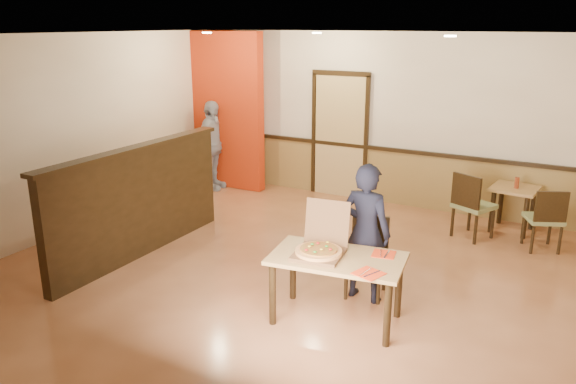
% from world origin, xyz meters
% --- Properties ---
extents(floor, '(7.00, 7.00, 0.00)m').
position_xyz_m(floor, '(0.00, 0.00, 0.00)').
color(floor, '#C97D4E').
rests_on(floor, ground).
extents(ceiling, '(7.00, 7.00, 0.00)m').
position_xyz_m(ceiling, '(0.00, 0.00, 2.80)').
color(ceiling, black).
rests_on(ceiling, wall_back).
extents(wall_back, '(7.00, 0.00, 7.00)m').
position_xyz_m(wall_back, '(0.00, 3.50, 1.40)').
color(wall_back, '#FFEAC7').
rests_on(wall_back, floor).
extents(wall_left, '(0.00, 7.00, 7.00)m').
position_xyz_m(wall_left, '(-3.50, 0.00, 1.40)').
color(wall_left, '#FFEAC7').
rests_on(wall_left, floor).
extents(wainscot_back, '(7.00, 0.04, 0.90)m').
position_xyz_m(wainscot_back, '(0.00, 3.47, 0.45)').
color(wainscot_back, olive).
rests_on(wainscot_back, floor).
extents(chair_rail_back, '(7.00, 0.06, 0.06)m').
position_xyz_m(chair_rail_back, '(0.00, 3.45, 0.92)').
color(chair_rail_back, black).
rests_on(chair_rail_back, wall_back).
extents(back_door, '(0.90, 0.06, 2.10)m').
position_xyz_m(back_door, '(-0.80, 3.46, 1.05)').
color(back_door, tan).
rests_on(back_door, wall_back).
extents(booth_partition, '(0.20, 3.10, 1.44)m').
position_xyz_m(booth_partition, '(-2.00, -0.20, 0.74)').
color(booth_partition, black).
rests_on(booth_partition, floor).
extents(red_accent_panel, '(1.60, 0.20, 2.78)m').
position_xyz_m(red_accent_panel, '(-2.90, 3.00, 1.40)').
color(red_accent_panel, '#B32B0C').
rests_on(red_accent_panel, floor).
extents(spot_a, '(0.14, 0.14, 0.02)m').
position_xyz_m(spot_a, '(-2.30, 1.80, 2.78)').
color(spot_a, '#FFEBB2').
rests_on(spot_a, ceiling).
extents(spot_b, '(0.14, 0.14, 0.02)m').
position_xyz_m(spot_b, '(-0.80, 2.50, 2.78)').
color(spot_b, '#FFEBB2').
rests_on(spot_b, ceiling).
extents(spot_c, '(0.14, 0.14, 0.02)m').
position_xyz_m(spot_c, '(1.40, 1.50, 2.78)').
color(spot_c, '#FFEBB2').
rests_on(spot_c, ceiling).
extents(main_table, '(1.41, 0.93, 0.70)m').
position_xyz_m(main_table, '(0.95, -0.56, 0.60)').
color(main_table, '#B1844A').
rests_on(main_table, floor).
extents(diner_chair, '(0.50, 0.50, 0.88)m').
position_xyz_m(diner_chair, '(0.99, 0.18, 0.48)').
color(diner_chair, olive).
rests_on(diner_chair, floor).
extents(side_chair_left, '(0.62, 0.62, 0.95)m').
position_xyz_m(side_chair_left, '(1.66, 2.44, 0.52)').
color(side_chair_left, olive).
rests_on(side_chair_left, floor).
extents(side_chair_right, '(0.57, 0.57, 0.87)m').
position_xyz_m(side_chair_right, '(2.61, 2.44, 0.47)').
color(side_chair_right, olive).
rests_on(side_chair_right, floor).
extents(side_table, '(0.68, 0.68, 0.66)m').
position_xyz_m(side_table, '(2.14, 3.05, 0.49)').
color(side_table, '#B1844A').
rests_on(side_table, floor).
extents(diner, '(0.59, 0.41, 1.54)m').
position_xyz_m(diner, '(1.01, 0.04, 0.77)').
color(diner, black).
rests_on(diner, floor).
extents(passerby, '(0.51, 0.99, 1.61)m').
position_xyz_m(passerby, '(-2.97, 2.71, 0.81)').
color(passerby, '#9A9AA3').
rests_on(passerby, floor).
extents(pizza_box, '(0.54, 0.61, 0.49)m').
position_xyz_m(pizza_box, '(0.77, -0.58, 0.77)').
color(pizza_box, brown).
rests_on(pizza_box, main_table).
extents(pizza, '(0.60, 0.60, 0.03)m').
position_xyz_m(pizza, '(0.78, -0.63, 0.75)').
color(pizza, '#F4A858').
rests_on(pizza, pizza_box).
extents(napkin_near, '(0.30, 0.30, 0.01)m').
position_xyz_m(napkin_near, '(1.36, -0.78, 0.71)').
color(napkin_near, red).
rests_on(napkin_near, main_table).
extents(napkin_far, '(0.26, 0.26, 0.01)m').
position_xyz_m(napkin_far, '(1.33, -0.28, 0.71)').
color(napkin_far, red).
rests_on(napkin_far, main_table).
extents(condiment, '(0.06, 0.06, 0.16)m').
position_xyz_m(condiment, '(2.15, 3.01, 0.74)').
color(condiment, maroon).
rests_on(condiment, side_table).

